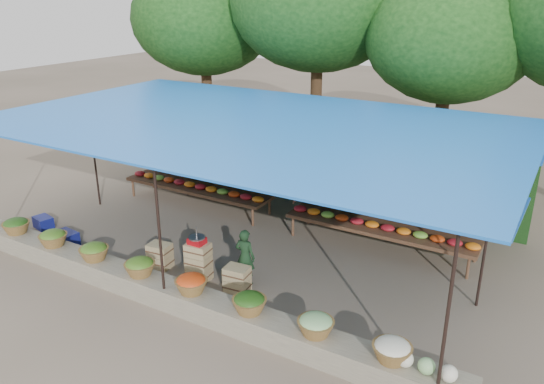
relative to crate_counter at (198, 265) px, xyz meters
The scene contains 16 objects.
ground 1.81m from the crate_counter, 85.86° to the left, with size 60.00×60.00×0.00m, color brown.
stone_curb 0.98m from the crate_counter, 82.41° to the right, with size 10.60×0.55×0.40m, color #655D50.
stall_canopy 3.00m from the crate_counter, 86.01° to the left, with size 10.80×6.60×2.82m.
produce_baskets 1.00m from the crate_counter, 88.28° to the right, with size 8.98×0.58×0.34m.
netting_backdrop 5.02m from the crate_counter, 88.50° to the left, with size 10.60×0.06×2.50m, color #1F4C1B.
tree_row 9.03m from the crate_counter, 85.41° to the left, with size 16.51×5.50×7.12m.
fruit_table_left 3.93m from the crate_counter, 127.02° to the left, with size 4.21×0.95×0.93m.
fruit_table_right 4.11m from the crate_counter, 49.90° to the left, with size 4.21×0.95×0.93m.
crate_counter is the anchor object (origin of this frame).
weighing_scale 0.54m from the crate_counter, ahead, with size 0.32×0.32×0.34m.
vendor_seated 0.99m from the crate_counter, 20.20° to the left, with size 0.42×0.27×1.14m, color #16311A.
customer_left 4.88m from the crate_counter, 132.35° to the left, with size 0.87×0.67×1.78m, color slate.
customer_mid 3.72m from the crate_counter, 78.28° to the left, with size 1.03×0.59×1.60m, color slate.
customer_right 5.54m from the crate_counter, 48.52° to the left, with size 0.99×0.41×1.70m, color slate.
blue_crate_front 3.47m from the crate_counter, behind, with size 0.53×0.38×0.32m, color navy.
blue_crate_back 4.69m from the crate_counter, behind, with size 0.46×0.33×0.28m, color navy.
Camera 1 is at (5.77, -8.96, 5.33)m, focal length 35.00 mm.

